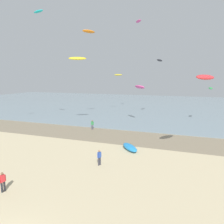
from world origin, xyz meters
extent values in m
cube|color=#84755B|center=(0.00, 23.18, 0.00)|extent=(120.00, 7.84, 0.01)
cube|color=gray|center=(0.00, 62.10, 0.05)|extent=(160.00, 70.00, 0.10)
cylinder|color=#383842|center=(0.78, 12.11, 0.44)|extent=(0.16, 0.16, 0.88)
cylinder|color=#383842|center=(0.87, 12.32, 0.44)|extent=(0.16, 0.16, 0.88)
cube|color=#2D4CA5|center=(0.83, 12.21, 1.18)|extent=(0.35, 0.42, 0.60)
sphere|color=#9E7051|center=(0.83, 12.21, 1.60)|extent=(0.22, 0.22, 0.22)
cylinder|color=#2D4CA5|center=(0.73, 11.99, 1.13)|extent=(0.09, 0.09, 0.52)
cylinder|color=#2D4CA5|center=(0.92, 12.43, 1.13)|extent=(0.09, 0.09, 0.52)
cylinder|color=#232328|center=(-4.69, 4.97, 0.44)|extent=(0.16, 0.16, 0.88)
cylinder|color=#232328|center=(-4.75, 4.75, 0.44)|extent=(0.16, 0.16, 0.88)
cube|color=red|center=(-4.72, 4.86, 1.18)|extent=(0.30, 0.40, 0.60)
sphere|color=brown|center=(-4.72, 4.86, 1.60)|extent=(0.22, 0.22, 0.22)
cylinder|color=red|center=(-4.66, 5.09, 1.13)|extent=(0.09, 0.09, 0.52)
cylinder|color=#4C4C56|center=(-6.03, 25.80, 0.44)|extent=(0.16, 0.16, 0.88)
cylinder|color=#4C4C56|center=(-6.24, 25.83, 0.44)|extent=(0.16, 0.16, 0.88)
cube|color=#338C4C|center=(-6.13, 25.82, 1.18)|extent=(0.39, 0.27, 0.60)
sphere|color=brown|center=(-6.13, 25.82, 1.60)|extent=(0.22, 0.22, 0.22)
cylinder|color=#338C4C|center=(-5.90, 25.78, 1.13)|extent=(0.09, 0.09, 0.52)
cylinder|color=#338C4C|center=(-6.37, 25.85, 1.13)|extent=(0.09, 0.09, 0.52)
ellipsoid|color=#2384D1|center=(2.78, 17.86, 0.33)|extent=(3.04, 3.35, 0.67)
ellipsoid|color=green|center=(14.13, 37.77, 7.14)|extent=(1.19, 2.41, 0.51)
ellipsoid|color=#E54C99|center=(0.94, 32.79, 7.42)|extent=(3.13, 3.38, 0.99)
ellipsoid|color=#19B2B7|center=(-14.79, 23.79, 20.21)|extent=(2.58, 1.59, 0.53)
ellipsoid|color=#E54C99|center=(-1.19, 40.44, 21.53)|extent=(2.00, 2.49, 0.49)
ellipsoid|color=yellow|center=(-8.79, 25.89, 12.55)|extent=(3.21, 2.41, 0.75)
ellipsoid|color=yellow|center=(-7.18, 44.76, 9.87)|extent=(2.25, 1.08, 0.52)
ellipsoid|color=red|center=(10.98, 16.14, 9.34)|extent=(2.61, 3.12, 0.72)
ellipsoid|color=black|center=(3.83, 39.62, 12.91)|extent=(1.52, 2.81, 0.69)
ellipsoid|color=orange|center=(-8.51, 30.08, 17.83)|extent=(2.26, 2.85, 0.68)
camera|label=1|loc=(8.81, -6.97, 9.39)|focal=32.85mm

